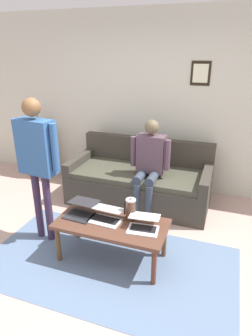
% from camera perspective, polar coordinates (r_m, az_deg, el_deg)
% --- Properties ---
extents(ground_plane, '(7.68, 7.68, 0.00)m').
position_cam_1_polar(ground_plane, '(3.34, -5.86, -17.82)').
color(ground_plane, '#BC9C90').
extents(area_rug, '(2.65, 1.46, 0.01)m').
position_cam_1_polar(area_rug, '(3.33, -3.38, -17.87)').
color(area_rug, slate).
rests_on(area_rug, ground_plane).
extents(back_wall, '(7.04, 0.11, 2.70)m').
position_cam_1_polar(back_wall, '(4.71, 5.21, 12.33)').
color(back_wall, beige).
rests_on(back_wall, ground_plane).
extents(couch, '(2.02, 0.93, 0.88)m').
position_cam_1_polar(couch, '(4.40, 2.73, -2.64)').
color(couch, '#39352E').
rests_on(couch, ground_plane).
extents(coffee_table, '(1.17, 0.57, 0.45)m').
position_cam_1_polar(coffee_table, '(3.16, -2.82, -11.24)').
color(coffee_table, brown).
rests_on(coffee_table, ground_plane).
extents(laptop_left, '(0.35, 0.30, 0.13)m').
position_cam_1_polar(laptop_left, '(3.16, -3.89, -9.30)').
color(laptop_left, silver).
rests_on(laptop_left, coffee_table).
extents(laptop_center, '(0.34, 0.32, 0.13)m').
position_cam_1_polar(laptop_center, '(3.02, 3.40, -10.92)').
color(laptop_center, silver).
rests_on(laptop_center, coffee_table).
extents(laptop_right, '(0.33, 0.36, 0.14)m').
position_cam_1_polar(laptop_right, '(3.28, -8.69, -8.13)').
color(laptop_right, '#28282D').
rests_on(laptop_right, coffee_table).
extents(french_press, '(0.13, 0.11, 0.27)m').
position_cam_1_polar(french_press, '(3.13, 0.91, -7.95)').
color(french_press, '#4C3323').
rests_on(french_press, coffee_table).
extents(side_shelf, '(0.42, 0.32, 0.82)m').
position_cam_1_polar(side_shelf, '(5.49, -16.12, 2.79)').
color(side_shelf, brown).
rests_on(side_shelf, ground_plane).
extents(flower_vase, '(0.10, 0.09, 0.39)m').
position_cam_1_polar(flower_vase, '(5.34, -16.71, 8.34)').
color(flower_vase, '#34497B').
rests_on(flower_vase, side_shelf).
extents(person_standing, '(0.59, 0.23, 1.68)m').
position_cam_1_polar(person_standing, '(3.36, -16.83, 2.64)').
color(person_standing, '#352740').
rests_on(person_standing, ground_plane).
extents(person_seated, '(0.55, 0.51, 1.28)m').
position_cam_1_polar(person_seated, '(3.98, 4.51, 1.25)').
color(person_seated, '#353F4D').
rests_on(person_seated, ground_plane).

